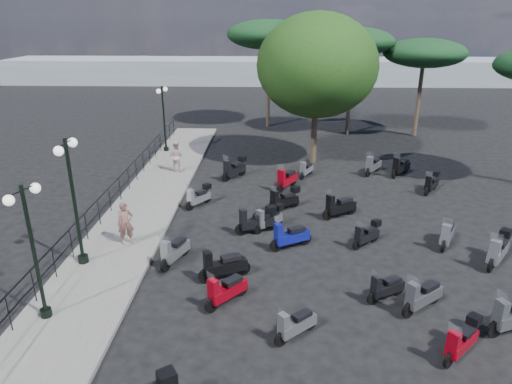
{
  "coord_description": "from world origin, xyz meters",
  "views": [
    {
      "loc": [
        -0.73,
        -16.17,
        8.24
      ],
      "look_at": [
        -1.38,
        1.96,
        1.2
      ],
      "focal_mm": 32.0,
      "sensor_mm": 36.0,
      "label": 1
    }
  ],
  "objects_px": {
    "scooter_2": "(174,251)",
    "scooter_25": "(432,183)",
    "scooter_10": "(287,179)",
    "scooter_1": "(226,291)",
    "scooter_7": "(223,266)",
    "scooter_3": "(257,221)",
    "scooter_17": "(422,296)",
    "lamp_post_0": "(33,245)",
    "pine_1": "(424,53)",
    "scooter_15": "(285,200)",
    "scooter_23": "(498,250)",
    "broadleaf_tree": "(317,66)",
    "scooter_20": "(373,166)",
    "pine_2": "(269,35)",
    "scooter_4": "(199,197)",
    "woman": "(125,223)",
    "scooter_14": "(282,201)",
    "scooter_18": "(367,235)",
    "scooter_5": "(234,169)",
    "scooter_24": "(447,234)",
    "lamp_post_1": "(73,195)",
    "scooter_19": "(339,207)",
    "scooter_9": "(290,236)",
    "pedestrian_far": "(176,156)",
    "scooter_11": "(306,170)",
    "pine_0": "(354,42)",
    "scooter_12": "(295,325)",
    "scooter_16": "(462,341)",
    "scooter_13": "(386,288)",
    "scooter_26": "(401,167)",
    "lamp_post_2": "(164,115)",
    "scooter_8": "(269,219)"
  },
  "relations": [
    {
      "from": "scooter_12",
      "to": "pine_2",
      "type": "xyz_separation_m",
      "value": [
        -1.04,
        25.57,
        6.49
      ]
    },
    {
      "from": "scooter_15",
      "to": "scooter_25",
      "type": "bearing_deg",
      "value": -107.26
    },
    {
      "from": "scooter_10",
      "to": "scooter_19",
      "type": "bearing_deg",
      "value": 154.09
    },
    {
      "from": "scooter_5",
      "to": "pine_1",
      "type": "height_order",
      "value": "pine_1"
    },
    {
      "from": "scooter_16",
      "to": "scooter_1",
      "type": "bearing_deg",
      "value": 28.03
    },
    {
      "from": "scooter_7",
      "to": "broadleaf_tree",
      "type": "bearing_deg",
      "value": -41.58
    },
    {
      "from": "scooter_4",
      "to": "pine_2",
      "type": "relative_size",
      "value": 0.17
    },
    {
      "from": "lamp_post_1",
      "to": "scooter_20",
      "type": "height_order",
      "value": "lamp_post_1"
    },
    {
      "from": "woman",
      "to": "scooter_26",
      "type": "distance_m",
      "value": 15.26
    },
    {
      "from": "scooter_11",
      "to": "pine_0",
      "type": "distance_m",
      "value": 12.1
    },
    {
      "from": "woman",
      "to": "scooter_3",
      "type": "height_order",
      "value": "woman"
    },
    {
      "from": "scooter_2",
      "to": "scooter_4",
      "type": "relative_size",
      "value": 1.24
    },
    {
      "from": "scooter_4",
      "to": "scooter_14",
      "type": "relative_size",
      "value": 0.95
    },
    {
      "from": "scooter_16",
      "to": "scooter_20",
      "type": "xyz_separation_m",
      "value": [
        0.69,
        14.58,
        0.01
      ]
    },
    {
      "from": "lamp_post_1",
      "to": "scooter_2",
      "type": "bearing_deg",
      "value": 6.28
    },
    {
      "from": "scooter_16",
      "to": "scooter_24",
      "type": "relative_size",
      "value": 0.82
    },
    {
      "from": "lamp_post_1",
      "to": "scooter_14",
      "type": "xyz_separation_m",
      "value": [
        7.06,
        5.24,
        -2.26
      ]
    },
    {
      "from": "scooter_12",
      "to": "scooter_16",
      "type": "bearing_deg",
      "value": -138.26
    },
    {
      "from": "scooter_20",
      "to": "pine_2",
      "type": "distance_m",
      "value": 14.49
    },
    {
      "from": "scooter_1",
      "to": "scooter_7",
      "type": "bearing_deg",
      "value": -38.41
    },
    {
      "from": "lamp_post_2",
      "to": "scooter_4",
      "type": "bearing_deg",
      "value": -55.14
    },
    {
      "from": "scooter_2",
      "to": "scooter_10",
      "type": "height_order",
      "value": "scooter_10"
    },
    {
      "from": "scooter_17",
      "to": "scooter_15",
      "type": "bearing_deg",
      "value": -9.64
    },
    {
      "from": "scooter_9",
      "to": "broadleaf_tree",
      "type": "relative_size",
      "value": 0.19
    },
    {
      "from": "scooter_23",
      "to": "broadleaf_tree",
      "type": "distance_m",
      "value": 14.08
    },
    {
      "from": "pedestrian_far",
      "to": "pine_1",
      "type": "relative_size",
      "value": 0.25
    },
    {
      "from": "pedestrian_far",
      "to": "scooter_23",
      "type": "height_order",
      "value": "pedestrian_far"
    },
    {
      "from": "scooter_7",
      "to": "scooter_17",
      "type": "xyz_separation_m",
      "value": [
        6.06,
        -1.51,
        -0.02
      ]
    },
    {
      "from": "scooter_20",
      "to": "broadleaf_tree",
      "type": "distance_m",
      "value": 6.38
    },
    {
      "from": "scooter_8",
      "to": "scooter_15",
      "type": "distance_m",
      "value": 2.14
    },
    {
      "from": "scooter_5",
      "to": "scooter_24",
      "type": "relative_size",
      "value": 0.99
    },
    {
      "from": "scooter_3",
      "to": "pine_2",
      "type": "height_order",
      "value": "pine_2"
    },
    {
      "from": "lamp_post_0",
      "to": "pine_1",
      "type": "xyz_separation_m",
      "value": [
        16.88,
        22.4,
        3.36
      ]
    },
    {
      "from": "lamp_post_0",
      "to": "pine_2",
      "type": "distance_m",
      "value": 26.16
    },
    {
      "from": "scooter_15",
      "to": "scooter_17",
      "type": "height_order",
      "value": "scooter_17"
    },
    {
      "from": "scooter_14",
      "to": "scooter_16",
      "type": "xyz_separation_m",
      "value": [
        4.42,
        -9.38,
        0.04
      ]
    },
    {
      "from": "woman",
      "to": "scooter_23",
      "type": "bearing_deg",
      "value": -26.97
    },
    {
      "from": "scooter_3",
      "to": "scooter_15",
      "type": "xyz_separation_m",
      "value": [
        1.19,
        2.38,
        -0.04
      ]
    },
    {
      "from": "scooter_7",
      "to": "scooter_14",
      "type": "relative_size",
      "value": 1.2
    },
    {
      "from": "lamp_post_0",
      "to": "broadleaf_tree",
      "type": "xyz_separation_m",
      "value": [
        8.91,
        15.65,
        3.17
      ]
    },
    {
      "from": "lamp_post_1",
      "to": "scooter_16",
      "type": "distance_m",
      "value": 12.4
    },
    {
      "from": "scooter_3",
      "to": "scooter_26",
      "type": "xyz_separation_m",
      "value": [
        7.64,
        7.36,
        -0.04
      ]
    },
    {
      "from": "scooter_2",
      "to": "scooter_25",
      "type": "relative_size",
      "value": 1.22
    },
    {
      "from": "scooter_3",
      "to": "scooter_17",
      "type": "relative_size",
      "value": 1.15
    },
    {
      "from": "scooter_12",
      "to": "pine_0",
      "type": "bearing_deg",
      "value": -52.65
    },
    {
      "from": "woman",
      "to": "pine_2",
      "type": "xyz_separation_m",
      "value": [
        5.1,
        20.5,
        5.93
      ]
    },
    {
      "from": "woman",
      "to": "scooter_10",
      "type": "bearing_deg",
      "value": 22.51
    },
    {
      "from": "lamp_post_1",
      "to": "scooter_13",
      "type": "height_order",
      "value": "lamp_post_1"
    },
    {
      "from": "lamp_post_2",
      "to": "scooter_25",
      "type": "bearing_deg",
      "value": -10.61
    },
    {
      "from": "scooter_14",
      "to": "scooter_18",
      "type": "distance_m",
      "value": 4.59
    }
  ]
}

